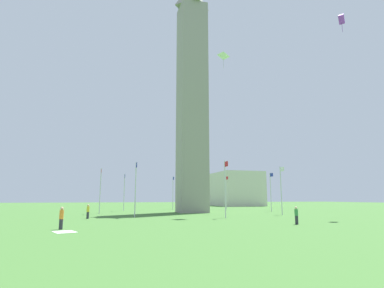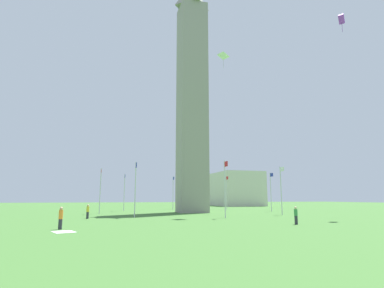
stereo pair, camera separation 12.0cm
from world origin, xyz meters
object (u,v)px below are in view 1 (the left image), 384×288
(picnic_blanket_near_first_person, at_px, (65,232))
(flagpole_w, at_px, (100,188))
(person_yellow_shirt, at_px, (88,212))
(obelisk_monument, at_px, (192,90))
(distant_building, at_px, (229,190))
(flagpole_se, at_px, (226,191))
(flagpole_nw, at_px, (136,186))
(flagpole_sw, at_px, (124,190))
(person_green_shirt, at_px, (296,216))
(flagpole_s, at_px, (173,191))
(flagpole_e, at_px, (271,190))
(kite_white_diamond, at_px, (223,56))
(flagpole_n, at_px, (225,186))
(person_orange_shirt, at_px, (61,218))
(flagpole_ne, at_px, (281,188))
(kite_purple_box, at_px, (341,19))

(picnic_blanket_near_first_person, bearing_deg, flagpole_w, 175.19)
(person_yellow_shirt, relative_size, picnic_blanket_near_first_person, 0.93)
(obelisk_monument, xyz_separation_m, distant_building, (-45.96, 26.04, -16.40))
(flagpole_se, xyz_separation_m, flagpole_nw, (21.31, -21.31, 0.00))
(flagpole_sw, relative_size, person_green_shirt, 4.30)
(flagpole_nw, height_order, picnic_blanket_near_first_person, flagpole_nw)
(flagpole_s, relative_size, flagpole_nw, 1.00)
(obelisk_monument, distance_m, picnic_blanket_near_first_person, 38.37)
(flagpole_nw, distance_m, picnic_blanket_near_first_person, 17.63)
(flagpole_se, relative_size, person_yellow_shirt, 4.22)
(flagpole_w, bearing_deg, flagpole_e, 90.00)
(flagpole_sw, relative_size, kite_white_diamond, 3.19)
(picnic_blanket_near_first_person, bearing_deg, flagpole_se, 143.06)
(flagpole_n, distance_m, picnic_blanket_near_first_person, 21.11)
(person_yellow_shirt, bearing_deg, person_green_shirt, -64.94)
(obelisk_monument, relative_size, flagpole_w, 6.10)
(kite_white_diamond, xyz_separation_m, distant_building, (-56.56, 24.14, -18.40))
(person_orange_shirt, bearing_deg, flagpole_s, -10.07)
(distant_building, bearing_deg, person_orange_shirt, -31.84)
(flagpole_nw, height_order, person_yellow_shirt, flagpole_nw)
(flagpole_ne, bearing_deg, flagpole_e, 157.50)
(flagpole_e, height_order, kite_purple_box, kite_purple_box)
(kite_purple_box, relative_size, picnic_blanket_near_first_person, 1.52)
(flagpole_n, xyz_separation_m, flagpole_w, (-15.07, -15.07, 0.00))
(flagpole_e, bearing_deg, flagpole_s, -135.00)
(flagpole_sw, distance_m, kite_white_diamond, 31.52)
(person_orange_shirt, bearing_deg, obelisk_monument, -21.73)
(flagpole_e, xyz_separation_m, picnic_blanket_near_first_person, (26.52, -32.37, -3.91))
(flagpole_w, xyz_separation_m, picnic_blanket_near_first_person, (26.52, -2.23, -3.91))
(flagpole_se, relative_size, flagpole_sw, 1.00)
(flagpole_s, height_order, kite_white_diamond, kite_white_diamond)
(flagpole_w, height_order, flagpole_nw, same)
(flagpole_w, xyz_separation_m, person_orange_shirt, (24.57, -2.72, -3.05))
(flagpole_s, relative_size, flagpole_sw, 1.00)
(flagpole_s, height_order, person_orange_shirt, flagpole_s)
(flagpole_nw, bearing_deg, person_orange_shirt, -27.15)
(person_yellow_shirt, bearing_deg, flagpole_e, -8.46)
(flagpole_ne, xyz_separation_m, flagpole_e, (-10.66, 4.41, 0.00))
(flagpole_nw, distance_m, distant_building, 67.54)
(flagpole_w, bearing_deg, person_orange_shirt, -6.33)
(kite_purple_box, height_order, distant_building, kite_purple_box)
(flagpole_nw, bearing_deg, flagpole_ne, 90.00)
(obelisk_monument, height_order, flagpole_w, obelisk_monument)
(obelisk_monument, height_order, flagpole_n, obelisk_monument)
(flagpole_w, xyz_separation_m, person_yellow_shirt, (11.80, -1.23, -3.08))
(distant_building, bearing_deg, flagpole_e, -13.41)
(flagpole_s, height_order, distant_building, distant_building)
(person_green_shirt, distance_m, kite_white_diamond, 27.34)
(person_green_shirt, bearing_deg, flagpole_n, -3.54)
(person_yellow_shirt, height_order, distant_building, distant_building)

